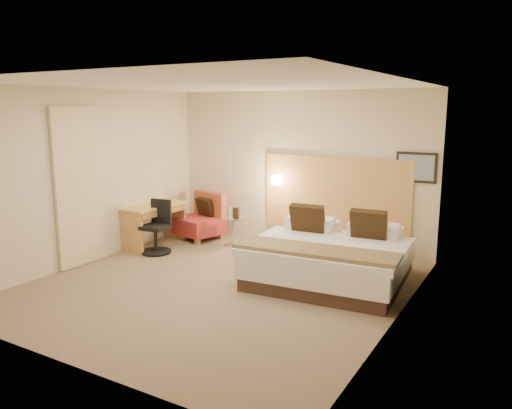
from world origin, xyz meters
The scene contains 19 objects.
floor centered at (0.00, 0.00, -0.01)m, with size 4.80×5.00×0.02m, color #796851.
ceiling centered at (0.00, 0.00, 2.71)m, with size 4.80×5.00×0.02m, color white.
wall_back centered at (0.00, 2.51, 1.35)m, with size 4.80×0.02×2.70m, color beige.
wall_front centered at (0.00, -2.51, 1.35)m, with size 4.80×0.02×2.70m, color beige.
wall_left centered at (-2.41, 0.00, 1.35)m, with size 0.02×5.00×2.70m, color beige.
wall_right centered at (2.41, 0.00, 1.35)m, with size 0.02×5.00×2.70m, color beige.
headboard_panel centered at (0.70, 2.47, 0.95)m, with size 2.60×0.04×1.30m, color #BD8949.
art_frame centered at (2.02, 2.48, 1.50)m, with size 0.62×0.03×0.47m, color black.
art_canvas centered at (2.02, 2.46, 1.50)m, with size 0.54×0.01×0.39m, color gray.
lamp_arm centered at (-0.35, 2.42, 1.15)m, with size 0.02×0.02×0.12m, color silver.
lamp_shade centered at (-0.35, 2.36, 1.15)m, with size 0.15×0.15×0.15m, color #F8E7C2.
curtain centered at (-2.36, -0.25, 1.22)m, with size 0.06×0.90×2.42m, color beige.
bottle_a centered at (-1.03, 1.86, 0.59)m, with size 0.05×0.05×0.18m, color #97D0EA.
menu_folder centered at (-0.84, 1.78, 0.60)m, with size 0.12×0.05×0.20m, color #3D2619.
bed centered at (1.24, 1.00, 0.33)m, with size 2.22×2.17×1.02m.
lounge_chair centered at (-1.74, 1.98, 0.34)m, with size 0.96×0.88×0.85m.
side_table centered at (-0.94, 1.83, 0.28)m, with size 0.50×0.50×0.50m.
desk centered at (-2.11, 1.13, 0.58)m, with size 0.57×1.19×0.74m.
desk_chair centered at (-1.79, 0.82, 0.37)m, with size 0.55×0.55×0.88m.
Camera 1 is at (3.71, -5.39, 2.39)m, focal length 35.00 mm.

